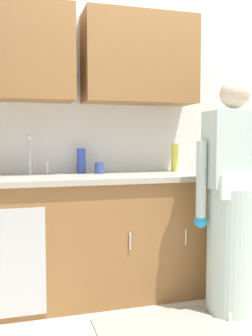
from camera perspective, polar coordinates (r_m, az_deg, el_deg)
name	(u,v)px	position (r m, az deg, el deg)	size (l,w,h in m)	color
ground_plane	(187,330)	(2.69, 9.07, -22.59)	(9.00, 9.00, 0.00)	beige
kitchen_wall_with_uppers	(124,108)	(3.29, -0.27, 8.88)	(4.80, 0.44, 2.70)	silver
counter_cabinet	(82,239)	(3.00, -6.48, -10.45)	(1.90, 0.62, 0.90)	brown
countertop	(82,178)	(2.92, -6.50, -1.48)	(1.96, 0.66, 0.04)	#A8A093
sink	(36,178)	(2.89, -13.14, -1.51)	(0.50, 0.36, 0.35)	#B7BABF
person_at_sink	(232,214)	(2.79, 15.43, -6.60)	(0.55, 0.34, 1.62)	white
floor_mat	(160,329)	(2.66, 5.01, -22.64)	(0.80, 0.50, 0.01)	gray
bottle_water_short	(175,157)	(3.31, 7.22, 1.57)	(0.06, 0.06, 0.23)	#D8D14C
bottle_cleaner_spray	(81,161)	(3.12, -6.64, 1.08)	(0.07, 0.07, 0.20)	#334CB2
cup_by_sink	(99,168)	(3.05, -3.95, -0.02)	(0.08, 0.08, 0.09)	#33478C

